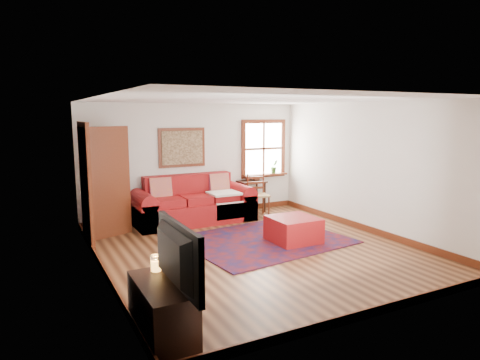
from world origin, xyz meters
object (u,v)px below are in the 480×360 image
red_leather_sofa (194,206)px  red_ottoman (293,230)px  side_table (252,186)px  ladder_back_chair (257,193)px  media_cabinet (162,310)px

red_leather_sofa → red_ottoman: size_ratio=3.18×
red_ottoman → side_table: side_table is taller
red_leather_sofa → red_ottoman: (1.04, -2.21, -0.10)m
red_leather_sofa → red_ottoman: 2.45m
red_leather_sofa → ladder_back_chair: size_ratio=2.67×
media_cabinet → red_ottoman: bearing=34.5°
red_ottoman → red_leather_sofa: bearing=115.9°
side_table → ladder_back_chair: (-0.07, -0.40, -0.10)m
red_leather_sofa → red_ottoman: red_leather_sofa is taller
ladder_back_chair → side_table: bearing=79.8°
side_table → red_leather_sofa: bearing=-170.4°
red_leather_sofa → ladder_back_chair: 1.50m
red_ottoman → media_cabinet: media_cabinet is taller
side_table → ladder_back_chair: bearing=-100.2°
red_leather_sofa → ladder_back_chair: red_leather_sofa is taller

